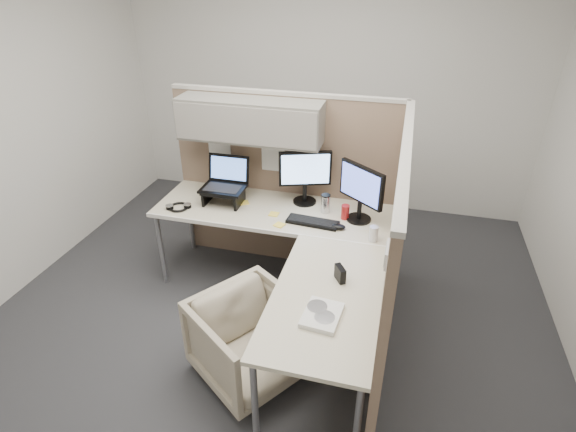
% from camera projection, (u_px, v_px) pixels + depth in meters
% --- Properties ---
extents(ground, '(4.50, 4.50, 0.00)m').
position_uv_depth(ground, '(268.00, 320.00, 3.66)').
color(ground, '#2A2A2E').
rests_on(ground, ground).
extents(partition_back, '(2.00, 0.36, 1.63)m').
position_uv_depth(partition_back, '(270.00, 155.00, 3.87)').
color(partition_back, '#7F6653').
rests_on(partition_back, ground).
extents(partition_right, '(0.07, 2.03, 1.63)m').
position_uv_depth(partition_right, '(391.00, 258.00, 3.00)').
color(partition_right, '#7F6653').
rests_on(partition_right, ground).
extents(desk, '(2.00, 1.98, 0.73)m').
position_uv_depth(desk, '(287.00, 243.00, 3.40)').
color(desk, beige).
rests_on(desk, ground).
extents(office_chair, '(0.89, 0.90, 0.68)m').
position_uv_depth(office_chair, '(250.00, 337.00, 3.03)').
color(office_chair, '#B4A98F').
rests_on(office_chair, ground).
extents(monitor_left, '(0.43, 0.20, 0.47)m').
position_uv_depth(monitor_left, '(305.00, 173.00, 3.75)').
color(monitor_left, black).
rests_on(monitor_left, desk).
extents(monitor_right, '(0.37, 0.30, 0.47)m').
position_uv_depth(monitor_right, '(361.00, 189.00, 3.49)').
color(monitor_right, black).
rests_on(monitor_right, desk).
extents(laptop_station, '(0.37, 0.31, 0.38)m').
position_uv_depth(laptop_station, '(225.00, 186.00, 3.83)').
color(laptop_station, black).
rests_on(laptop_station, desk).
extents(keyboard, '(0.42, 0.17, 0.02)m').
position_uv_depth(keyboard, '(313.00, 222.00, 3.56)').
color(keyboard, black).
rests_on(keyboard, desk).
extents(mouse, '(0.11, 0.07, 0.04)m').
position_uv_depth(mouse, '(338.00, 227.00, 3.49)').
color(mouse, black).
rests_on(mouse, desk).
extents(travel_mug, '(0.08, 0.08, 0.16)m').
position_uv_depth(travel_mug, '(326.00, 204.00, 3.69)').
color(travel_mug, silver).
rests_on(travel_mug, desk).
extents(soda_can_green, '(0.07, 0.07, 0.12)m').
position_uv_depth(soda_can_green, '(374.00, 234.00, 3.32)').
color(soda_can_green, silver).
rests_on(soda_can_green, desk).
extents(soda_can_silver, '(0.07, 0.07, 0.12)m').
position_uv_depth(soda_can_silver, '(345.00, 212.00, 3.61)').
color(soda_can_silver, '#B21E1E').
rests_on(soda_can_silver, desk).
extents(sticky_note_b, '(0.10, 0.10, 0.01)m').
position_uv_depth(sticky_note_b, '(279.00, 225.00, 3.54)').
color(sticky_note_b, yellow).
rests_on(sticky_note_b, desk).
extents(sticky_note_c, '(0.10, 0.10, 0.01)m').
position_uv_depth(sticky_note_c, '(244.00, 203.00, 3.87)').
color(sticky_note_c, yellow).
rests_on(sticky_note_c, desk).
extents(sticky_note_d, '(0.08, 0.08, 0.01)m').
position_uv_depth(sticky_note_d, '(274.00, 214.00, 3.69)').
color(sticky_note_d, yellow).
rests_on(sticky_note_d, desk).
extents(headphones, '(0.22, 0.22, 0.03)m').
position_uv_depth(headphones, '(179.00, 207.00, 3.78)').
color(headphones, black).
rests_on(headphones, desk).
extents(paper_stack, '(0.23, 0.28, 0.03)m').
position_uv_depth(paper_stack, '(322.00, 315.00, 2.62)').
color(paper_stack, white).
rests_on(paper_stack, desk).
extents(desk_clock, '(0.09, 0.11, 0.10)m').
position_uv_depth(desk_clock, '(340.00, 274.00, 2.91)').
color(desk_clock, black).
rests_on(desk_clock, desk).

